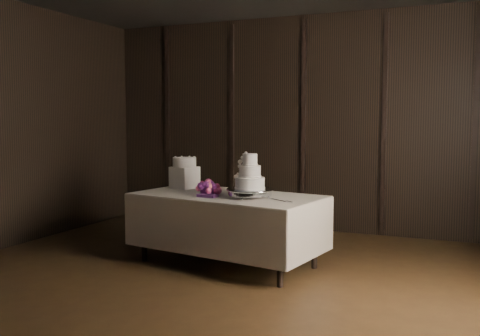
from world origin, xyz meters
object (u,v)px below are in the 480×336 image
Objects in this scene: display_table at (227,226)px; box_pedestal at (185,177)px; cake_stand at (250,193)px; small_cake at (184,162)px; bouquet at (208,189)px; wedding_cake at (247,175)px.

box_pedestal is at bearing 166.02° from display_table.
cake_stand is 1.78× the size of small_cake.
bouquet reaches higher than cake_stand.
bouquet reaches higher than display_table.
box_pedestal reaches higher than display_table.
small_cake is (-0.68, 0.30, 0.65)m from display_table.
cake_stand is 0.47m from bouquet.
bouquet is 0.71m from small_cake.
bouquet is 1.53× the size of small_cake.
box_pedestal is at bearing 140.84° from bouquet.
display_table is at bearing 39.03° from bouquet.
small_cake reaches higher than bouquet.
wedding_cake is 1.33× the size of small_cake.
bouquet is at bearing -131.34° from display_table.
wedding_cake is 0.87× the size of bouquet.
cake_stand is 1.34× the size of wedding_cake.
display_table is 5.13× the size of bouquet.
display_table is 0.46m from bouquet.
small_cake reaches higher than box_pedestal.
cake_stand is 1.10m from small_cake.
box_pedestal is at bearing 179.91° from wedding_cake.
cake_stand is at bearing -10.97° from display_table.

